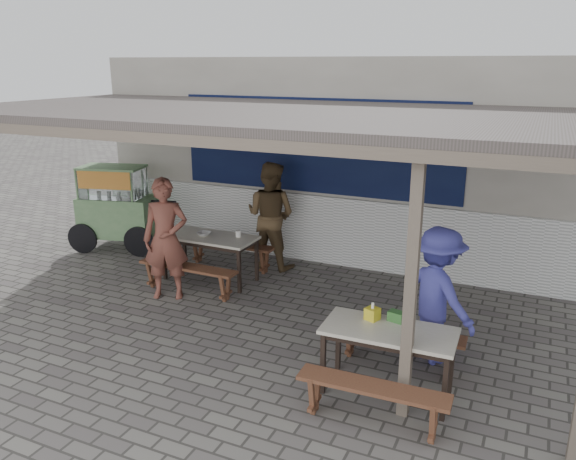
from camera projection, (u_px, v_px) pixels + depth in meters
The scene contains 17 objects.
ground at pixel (242, 332), 7.40m from camera, with size 60.00×60.00×0.00m, color #66625C.
back_wall at pixel (337, 161), 10.03m from camera, with size 9.00×1.28×3.50m.
warung_roof at pixel (272, 117), 7.40m from camera, with size 9.00×4.21×2.81m.
table_left at pixel (209, 240), 8.99m from camera, with size 1.53×0.70×0.75m.
bench_left_street at pixel (188, 272), 8.54m from camera, with size 1.62×0.30×0.45m.
bench_left_wall at pixel (230, 249), 9.63m from camera, with size 1.62×0.30×0.45m.
table_right at pixel (389, 336), 5.85m from camera, with size 1.40×0.70×0.75m.
bench_right_street at pixel (372, 395), 5.39m from camera, with size 1.49×0.33×0.45m.
bench_right_wall at pixel (400, 339), 6.50m from camera, with size 1.49×0.33×0.45m.
vendor_cart at pixel (116, 205), 10.47m from camera, with size 1.88×1.12×1.58m.
patron_street_side at pixel (166, 239), 8.26m from camera, with size 0.67×0.44×1.82m, color brown.
patron_wall_side at pixel (271, 215), 9.52m from camera, with size 0.89×0.70×1.84m, color brown.
patron_right_table at pixel (437, 295), 6.50m from camera, with size 1.06×0.61×1.64m, color #3F40A0.
tissue_box at pixel (372, 314), 6.03m from camera, with size 0.13×0.13×0.13m, color gold.
donation_box at pixel (396, 316), 5.99m from camera, with size 0.17×0.11×0.11m, color #346A2F.
condiment_jar at pixel (238, 234), 8.91m from camera, with size 0.09×0.09×0.10m, color white.
condiment_bowl at pixel (204, 234), 8.98m from camera, with size 0.21×0.21×0.05m, color white.
Camera 1 is at (3.33, -5.85, 3.41)m, focal length 35.00 mm.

